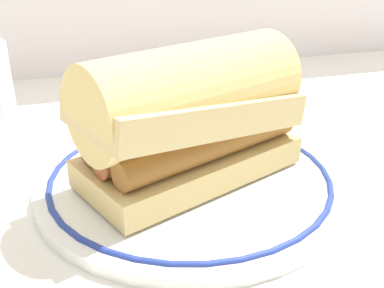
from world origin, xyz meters
The scene contains 4 objects.
ground_plane centered at (0.00, 0.00, 0.00)m, with size 1.50×1.50×0.00m, color white.
plate centered at (0.00, 0.00, 0.01)m, with size 0.29×0.29×0.01m.
sausage_sandwich centered at (0.00, 0.00, 0.08)m, with size 0.23×0.17×0.13m.
salt_shaker centered at (0.17, 0.23, 0.04)m, with size 0.03×0.03×0.07m.
Camera 1 is at (-0.11, -0.39, 0.23)m, focal length 44.21 mm.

